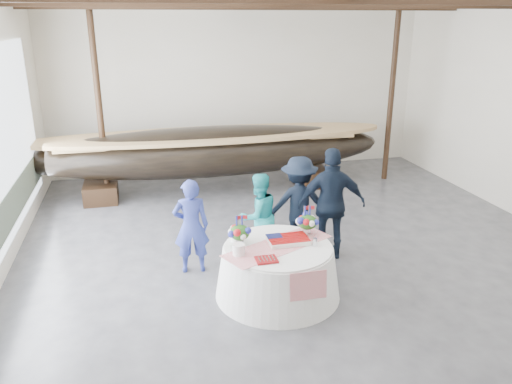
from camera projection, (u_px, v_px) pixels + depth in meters
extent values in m
cube|color=#3D3D42|center=(311.00, 265.00, 8.55)|extent=(10.00, 12.00, 0.01)
cube|color=silver|center=(239.00, 87.00, 13.31)|extent=(10.00, 0.02, 4.50)
cube|color=black|center=(291.00, 2.00, 8.52)|extent=(9.80, 0.12, 0.18)
cube|color=black|center=(257.00, 6.00, 10.82)|extent=(9.80, 0.12, 0.18)
cylinder|color=black|center=(99.00, 103.00, 10.85)|extent=(0.14, 0.14, 4.50)
cylinder|color=black|center=(392.00, 92.00, 12.40)|extent=(0.14, 0.14, 4.50)
cube|color=#596654|center=(4.00, 220.00, 8.08)|extent=(0.02, 7.00, 0.60)
cube|color=black|center=(101.00, 192.00, 11.49)|extent=(0.75, 0.96, 0.43)
cube|color=black|center=(311.00, 176.00, 12.62)|extent=(0.75, 0.96, 0.43)
ellipsoid|color=black|center=(210.00, 151.00, 11.79)|extent=(8.52, 1.70, 1.17)
cube|color=#9E7A4C|center=(210.00, 138.00, 11.69)|extent=(6.81, 1.12, 0.06)
cone|color=white|center=(278.00, 271.00, 7.51)|extent=(1.89, 1.89, 0.78)
cylinder|color=white|center=(278.00, 247.00, 7.38)|extent=(1.60, 1.60, 0.04)
cube|color=red|center=(278.00, 246.00, 7.37)|extent=(1.81, 1.25, 0.01)
cube|color=white|center=(288.00, 240.00, 7.48)|extent=(0.60, 0.40, 0.07)
cylinder|color=white|center=(239.00, 250.00, 7.07)|extent=(0.18, 0.18, 0.16)
cylinder|color=white|center=(236.00, 234.00, 7.51)|extent=(0.18, 0.18, 0.23)
cube|color=maroon|center=(266.00, 260.00, 6.92)|extent=(0.30, 0.24, 0.03)
cone|color=silver|center=(315.00, 242.00, 7.36)|extent=(0.09, 0.09, 0.12)
imported|color=navy|center=(191.00, 226.00, 8.10)|extent=(0.60, 0.41, 1.60)
imported|color=teal|center=(259.00, 216.00, 8.60)|extent=(0.89, 0.78, 1.53)
imported|color=black|center=(299.00, 204.00, 8.85)|extent=(1.21, 0.82, 1.74)
imported|color=black|center=(332.00, 204.00, 8.53)|extent=(1.23, 0.70, 1.97)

